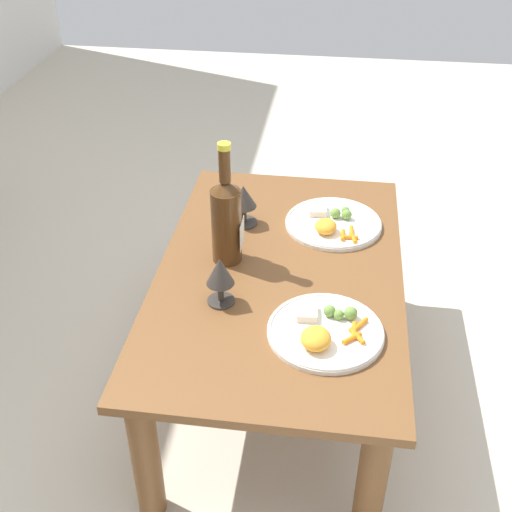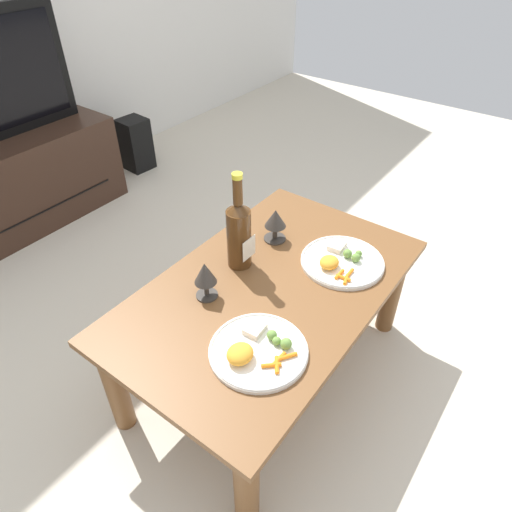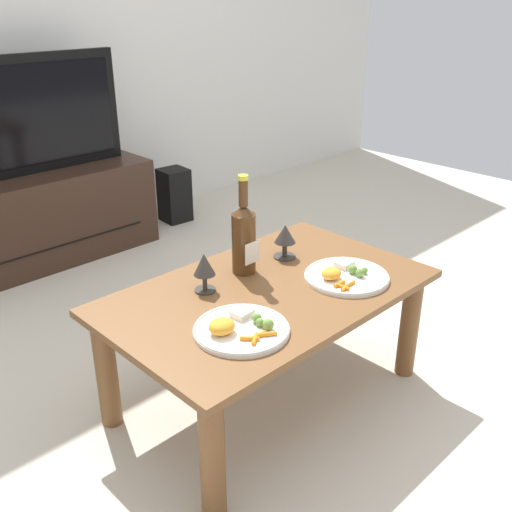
% 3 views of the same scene
% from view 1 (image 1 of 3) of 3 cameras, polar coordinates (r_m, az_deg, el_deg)
% --- Properties ---
extents(ground_plane, '(6.40, 6.40, 0.00)m').
position_cam_1_polar(ground_plane, '(2.06, 1.86, -11.02)').
color(ground_plane, beige).
extents(dining_table, '(1.08, 0.66, 0.43)m').
position_cam_1_polar(dining_table, '(1.82, 2.07, -3.23)').
color(dining_table, brown).
rests_on(dining_table, ground_plane).
extents(wine_bottle, '(0.08, 0.08, 0.35)m').
position_cam_1_polar(wine_bottle, '(1.74, -2.62, 3.42)').
color(wine_bottle, '#4C2D14').
rests_on(wine_bottle, dining_table).
extents(goblet_left, '(0.07, 0.07, 0.13)m').
position_cam_1_polar(goblet_left, '(1.61, -3.17, -1.58)').
color(goblet_left, '#38332D').
rests_on(goblet_left, dining_table).
extents(goblet_right, '(0.08, 0.08, 0.13)m').
position_cam_1_polar(goblet_right, '(1.92, -1.11, 5.02)').
color(goblet_right, '#38332D').
rests_on(goblet_right, dining_table).
extents(dinner_plate_left, '(0.28, 0.28, 0.06)m').
position_cam_1_polar(dinner_plate_left, '(1.56, 6.07, -6.53)').
color(dinner_plate_left, white).
rests_on(dinner_plate_left, dining_table).
extents(dinner_plate_right, '(0.29, 0.29, 0.05)m').
position_cam_1_polar(dinner_plate_right, '(1.96, 6.76, 2.93)').
color(dinner_plate_right, white).
rests_on(dinner_plate_right, dining_table).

